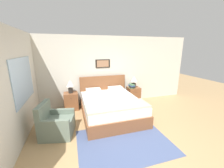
{
  "coord_description": "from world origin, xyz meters",
  "views": [
    {
      "loc": [
        -1.23,
        -2.3,
        2.14
      ],
      "look_at": [
        -0.07,
        1.53,
        1.1
      ],
      "focal_mm": 22.0,
      "sensor_mm": 36.0,
      "label": 1
    }
  ],
  "objects_px": {
    "bed": "(111,106)",
    "armchair": "(56,124)",
    "table_lamp_by_door": "(134,80)",
    "table_lamp_near_window": "(70,85)",
    "nightstand_near_window": "(71,101)",
    "nightstand_by_door": "(133,95)"
  },
  "relations": [
    {
      "from": "bed",
      "to": "armchair",
      "type": "xyz_separation_m",
      "value": [
        -1.61,
        -0.6,
        -0.03
      ]
    },
    {
      "from": "armchair",
      "to": "table_lamp_by_door",
      "type": "height_order",
      "value": "table_lamp_by_door"
    },
    {
      "from": "bed",
      "to": "table_lamp_near_window",
      "type": "height_order",
      "value": "bed"
    },
    {
      "from": "table_lamp_near_window",
      "to": "armchair",
      "type": "bearing_deg",
      "value": -105.37
    },
    {
      "from": "nightstand_near_window",
      "to": "table_lamp_by_door",
      "type": "distance_m",
      "value": 2.52
    },
    {
      "from": "bed",
      "to": "nightstand_by_door",
      "type": "relative_size",
      "value": 3.49
    },
    {
      "from": "nightstand_near_window",
      "to": "table_lamp_by_door",
      "type": "height_order",
      "value": "table_lamp_by_door"
    },
    {
      "from": "table_lamp_by_door",
      "to": "table_lamp_near_window",
      "type": "bearing_deg",
      "value": 180.0
    },
    {
      "from": "bed",
      "to": "nightstand_by_door",
      "type": "xyz_separation_m",
      "value": [
        1.22,
        0.86,
        -0.01
      ]
    },
    {
      "from": "table_lamp_near_window",
      "to": "table_lamp_by_door",
      "type": "xyz_separation_m",
      "value": [
        2.44,
        0.0,
        0.0
      ]
    },
    {
      "from": "bed",
      "to": "table_lamp_near_window",
      "type": "distance_m",
      "value": 1.6
    },
    {
      "from": "nightstand_by_door",
      "to": "table_lamp_near_window",
      "type": "distance_m",
      "value": 2.51
    },
    {
      "from": "armchair",
      "to": "nightstand_near_window",
      "type": "xyz_separation_m",
      "value": [
        0.39,
        1.46,
        0.02
      ]
    },
    {
      "from": "table_lamp_by_door",
      "to": "bed",
      "type": "bearing_deg",
      "value": -144.86
    },
    {
      "from": "nightstand_near_window",
      "to": "bed",
      "type": "bearing_deg",
      "value": -35.33
    },
    {
      "from": "table_lamp_near_window",
      "to": "table_lamp_by_door",
      "type": "distance_m",
      "value": 2.44
    },
    {
      "from": "armchair",
      "to": "table_lamp_near_window",
      "type": "distance_m",
      "value": 1.64
    },
    {
      "from": "bed",
      "to": "table_lamp_by_door",
      "type": "height_order",
      "value": "bed"
    },
    {
      "from": "nightstand_by_door",
      "to": "bed",
      "type": "bearing_deg",
      "value": -144.67
    },
    {
      "from": "nightstand_near_window",
      "to": "armchair",
      "type": "bearing_deg",
      "value": -105.06
    },
    {
      "from": "bed",
      "to": "armchair",
      "type": "distance_m",
      "value": 1.72
    },
    {
      "from": "table_lamp_by_door",
      "to": "nightstand_by_door",
      "type": "bearing_deg",
      "value": 163.0
    }
  ]
}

